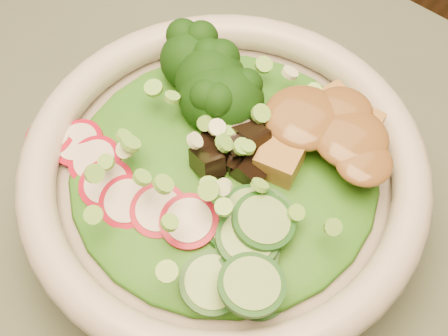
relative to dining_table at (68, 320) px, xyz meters
The scene contains 10 objects.
dining_table is the anchor object (origin of this frame).
salad_bowl 0.21m from the dining_table, 58.45° to the left, with size 0.27×0.27×0.07m.
lettuce_bed 0.22m from the dining_table, 58.45° to the left, with size 0.20×0.20×0.02m, color #1E5C13.
broccoli_florets 0.25m from the dining_table, 81.87° to the left, with size 0.08×0.07×0.04m, color black, non-canonical shape.
radish_slices 0.19m from the dining_table, 60.86° to the left, with size 0.11×0.04×0.02m, color #A20C25, non-canonical shape.
cucumber_slices 0.24m from the dining_table, 32.58° to the left, with size 0.07×0.07×0.04m, color #92C26B, non-canonical shape.
mushroom_heap 0.24m from the dining_table, 58.03° to the left, with size 0.07×0.07×0.04m, color black, non-canonical shape.
tofu_cubes 0.28m from the dining_table, 56.36° to the left, with size 0.09×0.06×0.04m, color olive, non-canonical shape.
peanut_sauce 0.29m from the dining_table, 56.36° to the left, with size 0.07×0.06×0.02m, color brown.
scallion_garnish 0.24m from the dining_table, 58.45° to the left, with size 0.19×0.19×0.02m, color #72BF43, non-canonical shape.
Camera 1 is at (0.21, -0.05, 1.16)m, focal length 50.00 mm.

